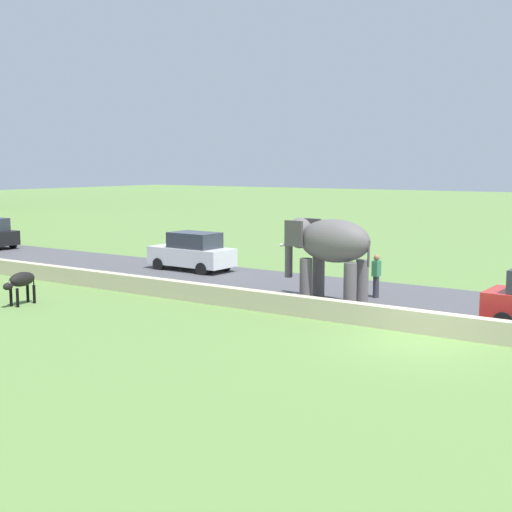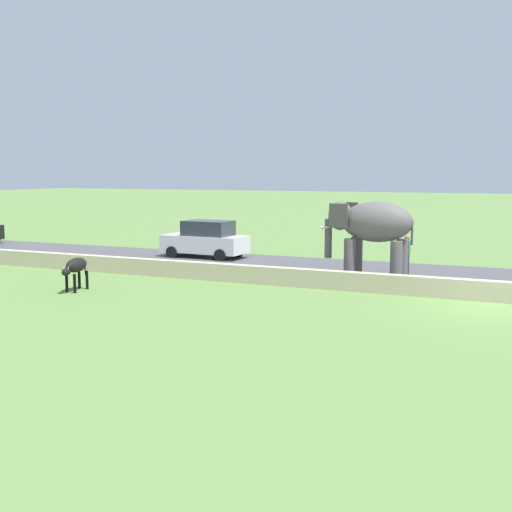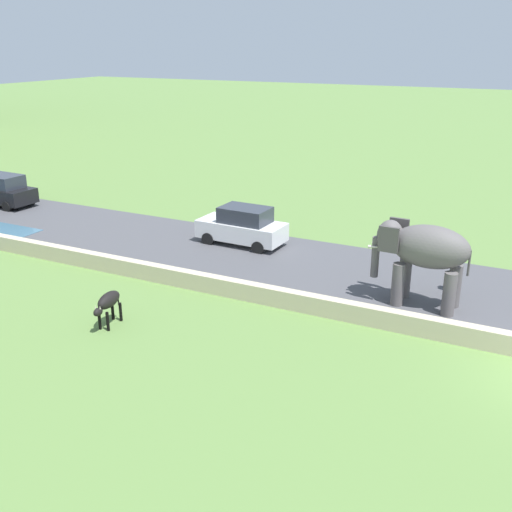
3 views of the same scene
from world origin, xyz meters
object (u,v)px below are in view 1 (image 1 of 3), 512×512
Objects in this scene: cow_black at (21,281)px; person_beside_elephant at (376,275)px; elephant at (329,246)px; car_white at (192,252)px.

person_beside_elephant is at bearing -50.99° from cow_black.
cow_black is (-6.15, 8.70, -1.20)m from elephant.
person_beside_elephant reaches higher than cow_black.
car_white reaches higher than cow_black.
person_beside_elephant is at bearing -98.22° from car_white.
elephant is 2.47× the size of cow_black.
person_beside_elephant is 9.81m from car_white.
person_beside_elephant is (1.74, -1.03, -1.16)m from elephant.
car_white reaches higher than person_beside_elephant.
car_white is (3.14, 8.68, -1.14)m from elephant.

